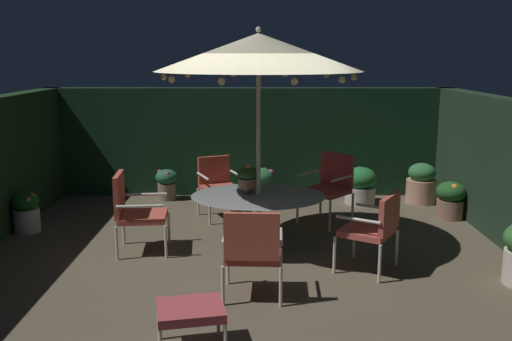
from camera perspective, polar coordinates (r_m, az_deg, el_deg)
name	(u,v)px	position (r m, az deg, el deg)	size (l,w,h in m)	color
ground_plane	(243,259)	(7.03, -1.29, -9.01)	(7.26, 6.90, 0.02)	brown
hedge_backdrop_rear	(246,142)	(9.98, -0.98, 2.98)	(7.26, 0.30, 1.91)	black
patio_dining_table	(256,204)	(7.21, 0.00, -3.44)	(1.74, 1.42, 0.72)	silver
patio_umbrella	(256,52)	(6.96, 0.00, 11.99)	(2.57, 2.57, 2.82)	beige
centerpiece_planter	(246,177)	(7.19, -1.06, -0.68)	(0.29, 0.29, 0.38)	#88654C
patio_chair_north	(250,248)	(5.71, -0.59, -7.94)	(0.64, 0.60, 0.97)	silver
patio_chair_northeast	(373,225)	(6.58, 11.86, -5.49)	(0.81, 0.84, 0.93)	silver
patio_chair_east	(328,183)	(8.41, 7.34, -1.28)	(0.86, 0.86, 1.03)	beige
patio_chair_southeast	(215,182)	(8.64, -4.18, -1.21)	(0.75, 0.76, 0.93)	silver
patio_chair_south	(131,208)	(7.25, -12.65, -3.79)	(0.68, 0.68, 1.02)	silver
ottoman_footrest	(188,312)	(4.90, -6.95, -14.16)	(0.64, 0.57, 0.40)	silver
potted_plant_right_far	(164,183)	(9.81, -9.36, -1.28)	(0.38, 0.38, 0.53)	#7E6D52
potted_plant_front_corner	(358,185)	(9.60, 10.39, -1.44)	(0.54, 0.54, 0.62)	beige
potted_plant_back_right	(259,184)	(9.65, 0.33, -1.44)	(0.49, 0.49, 0.56)	tan
potted_plant_back_center	(419,183)	(9.88, 16.32, -1.27)	(0.50, 0.50, 0.69)	tan
potted_plant_left_far	(24,211)	(8.57, -22.70, -3.89)	(0.38, 0.38, 0.58)	beige
potted_plant_right_near	(448,199)	(9.08, 19.05, -2.74)	(0.45, 0.45, 0.58)	#8D6351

